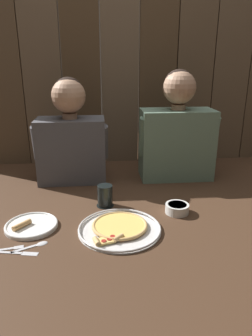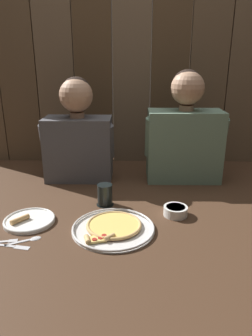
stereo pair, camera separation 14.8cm
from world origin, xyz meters
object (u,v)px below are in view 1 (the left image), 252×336
Objects in this scene: pizza_tray at (119,228)px; diner_left at (71,135)px; dinner_plate at (31,225)px; dipping_bowl at (177,208)px; diner_right at (177,131)px; drinking_glass at (105,196)px.

diner_left is (-0.23, 0.59, 0.26)m from pizza_tray.
pizza_tray is at bearing -8.25° from dinner_plate.
dinner_plate is at bearing -104.52° from diner_left.
dipping_bowl is at bearing 6.65° from dinner_plate.
dinner_plate is 0.96m from diner_right.
diner_left is 0.94× the size of diner_right.
dinner_plate is at bearing 171.75° from pizza_tray.
drinking_glass is 0.35m from dipping_bowl.
dinner_plate is 2.09× the size of drinking_glass.
drinking_glass reaches higher than dipping_bowl.
diner_right is (0.43, 0.36, 0.23)m from drinking_glass.
diner_right reaches higher than dipping_bowl.
diner_left is at bearing 75.48° from dinner_plate.
diner_right is (0.75, 0.54, 0.27)m from dinner_plate.
dinner_plate is at bearing -173.35° from dipping_bowl.
diner_right is at bearing 57.53° from pizza_tray.
pizza_tray is 3.17× the size of dipping_bowl.
pizza_tray is 0.30m from dipping_bowl.
diner_left is at bearing 137.60° from dipping_bowl.
dipping_bowl reaches higher than dinner_plate.
dipping_bowl is 0.19× the size of diner_left.
diner_right is at bearing 39.92° from drinking_glass.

